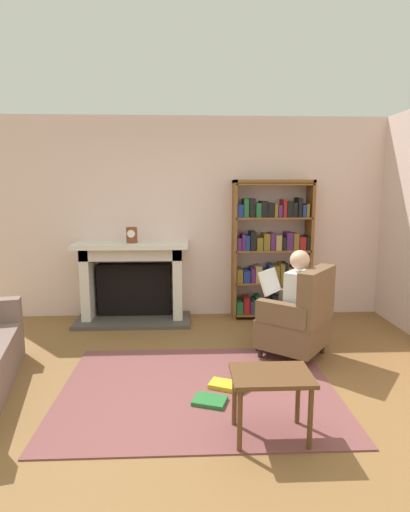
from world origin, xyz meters
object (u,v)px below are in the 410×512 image
Objects in this scene: seated_reader at (289,298)px; side_table at (271,384)px; fireplace at (133,279)px; mantel_clock at (132,235)px; bookshelf at (272,252)px; armchair_reading at (299,318)px.

seated_reader is 1.54m from side_table.
fireplace is 0.61m from mantel_clock.
bookshelf is at bearing 1.02° from fireplace.
mantel_clock is 0.21× the size of armchair_reading.
mantel_clock reaches higher than side_table.
side_table is at bearing -63.60° from mantel_clock.
mantel_clock is 2.36m from armchair_reading.
seated_reader reaches higher than side_table.
armchair_reading is at bearing 90.00° from seated_reader.
mantel_clock is (0.01, -0.10, 0.60)m from fireplace.
mantel_clock is 0.36× the size of side_table.
armchair_reading is (1.87, -1.23, -0.74)m from mantel_clock.
mantel_clock is at bearing -85.26° from fireplace.
seated_reader is at bearing -33.11° from mantel_clock.
armchair_reading is 1.73× the size of side_table.
armchair_reading is at bearing -35.37° from fireplace.
side_table is at bearing 19.75° from seated_reader.
seated_reader is at bearing -93.53° from bookshelf.
mantel_clock reaches higher than seated_reader.
bookshelf is 1.64× the size of seated_reader.
armchair_reading is (0.01, -1.37, -0.48)m from bookshelf.
side_table is (1.30, -2.71, -0.16)m from fireplace.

